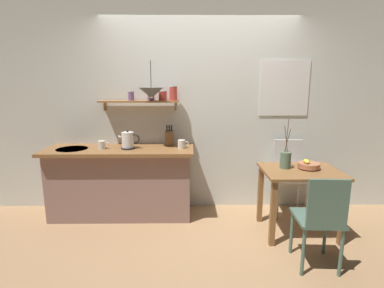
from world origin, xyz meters
The scene contains 14 objects.
ground_plane centered at (0.00, 0.00, 0.00)m, with size 14.00×14.00×0.00m, color #A87F56.
back_wall centered at (0.20, 0.65, 1.35)m, with size 6.80×0.11×2.70m.
kitchen_counter centered at (-1.00, 0.32, 0.45)m, with size 1.83×0.63×0.89m.
wall_shelf centered at (-0.60, 0.49, 1.50)m, with size 1.01×0.20×0.32m.
dining_table centered at (1.10, -0.16, 0.60)m, with size 0.83×0.66×0.74m.
dining_chair_near centered at (1.03, -0.85, 0.51)m, with size 0.41×0.44×0.90m.
dining_chair_far centered at (1.17, 0.42, 0.53)m, with size 0.44×0.41×0.95m.
fruit_bowl centered at (1.19, -0.12, 0.78)m, with size 0.24×0.24×0.11m.
twig_vase centered at (0.94, -0.09, 0.84)m, with size 0.12×0.12×0.56m.
electric_kettle centered at (-0.88, 0.28, 0.99)m, with size 0.25×0.17×0.23m.
knife_block centered at (-0.39, 0.44, 0.99)m, with size 0.10×0.15×0.27m.
coffee_mug_by_sink centered at (-1.20, 0.27, 0.94)m, with size 0.13×0.08×0.10m.
coffee_mug_spare centered at (-0.23, 0.29, 0.94)m, with size 0.14×0.09×0.10m.
pendant_lamp centered at (-0.58, 0.30, 1.56)m, with size 0.29×0.29×0.44m.
Camera 1 is at (-0.14, -3.30, 1.69)m, focal length 27.88 mm.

